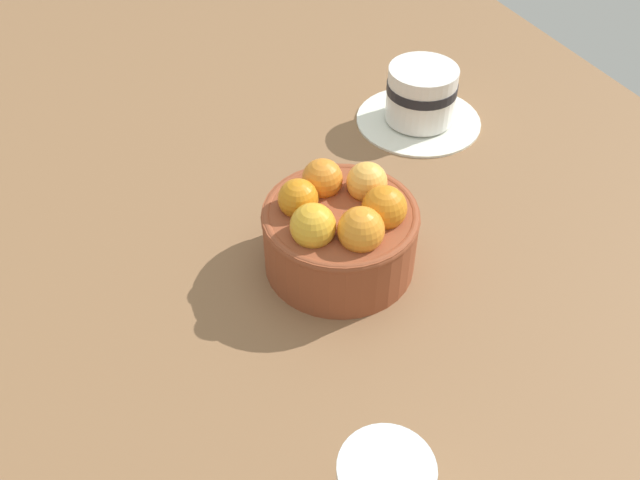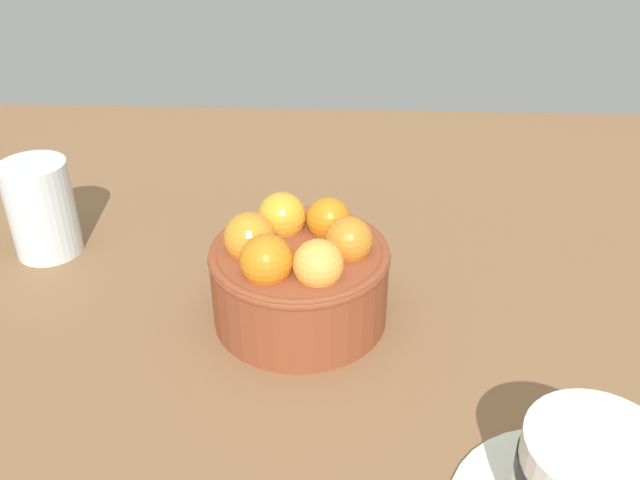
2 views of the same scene
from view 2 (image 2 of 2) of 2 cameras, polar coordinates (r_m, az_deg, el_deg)
ground_plane at (r=60.38cm, az=-1.59°, el=-7.77°), size 151.52×96.93×3.98cm
terracotta_bowl at (r=56.49cm, az=-1.74°, el=-2.68°), size 14.67×14.67×9.78cm
water_glass at (r=70.37cm, az=-21.94°, el=2.41°), size 6.19×6.19×9.30cm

